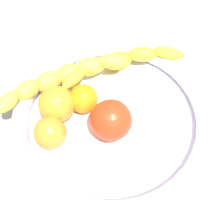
{
  "coord_description": "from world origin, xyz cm",
  "views": [
    {
      "loc": [
        17.11,
        -21.48,
        53.18
      ],
      "look_at": [
        0.0,
        0.0,
        7.63
      ],
      "focal_mm": 47.66,
      "sensor_mm": 36.0,
      "label": 1
    }
  ],
  "objects_px": {
    "fruit_bowl": "(112,118)",
    "banana_draped_right": "(120,62)",
    "banana_draped_left": "(60,78)",
    "orange_mid_right": "(83,99)",
    "orange_mid_left": "(57,104)",
    "tomato_red": "(111,120)",
    "orange_front": "(50,133)"
  },
  "relations": [
    {
      "from": "orange_mid_right",
      "to": "tomato_red",
      "type": "xyz_separation_m",
      "value": [
        0.07,
        -0.01,
        0.01
      ]
    },
    {
      "from": "banana_draped_left",
      "to": "orange_front",
      "type": "bearing_deg",
      "value": -54.68
    },
    {
      "from": "orange_mid_left",
      "to": "tomato_red",
      "type": "distance_m",
      "value": 0.1
    },
    {
      "from": "banana_draped_left",
      "to": "banana_draped_right",
      "type": "relative_size",
      "value": 1.11
    },
    {
      "from": "banana_draped_left",
      "to": "orange_mid_left",
      "type": "height_order",
      "value": "orange_mid_left"
    },
    {
      "from": "banana_draped_right",
      "to": "orange_front",
      "type": "xyz_separation_m",
      "value": [
        0.0,
        -0.2,
        0.0
      ]
    },
    {
      "from": "orange_front",
      "to": "orange_mid_left",
      "type": "bearing_deg",
      "value": 121.6
    },
    {
      "from": "orange_front",
      "to": "orange_mid_right",
      "type": "height_order",
      "value": "orange_front"
    },
    {
      "from": "banana_draped_right",
      "to": "orange_front",
      "type": "bearing_deg",
      "value": -88.68
    },
    {
      "from": "orange_mid_left",
      "to": "banana_draped_right",
      "type": "bearing_deg",
      "value": 81.02
    },
    {
      "from": "fruit_bowl",
      "to": "orange_front",
      "type": "distance_m",
      "value": 0.12
    },
    {
      "from": "fruit_bowl",
      "to": "banana_draped_right",
      "type": "height_order",
      "value": "banana_draped_right"
    },
    {
      "from": "orange_front",
      "to": "orange_mid_left",
      "type": "height_order",
      "value": "orange_mid_left"
    },
    {
      "from": "orange_mid_right",
      "to": "orange_mid_left",
      "type": "bearing_deg",
      "value": -122.32
    },
    {
      "from": "orange_mid_left",
      "to": "tomato_red",
      "type": "relative_size",
      "value": 0.9
    },
    {
      "from": "fruit_bowl",
      "to": "orange_mid_left",
      "type": "distance_m",
      "value": 0.1
    },
    {
      "from": "banana_draped_right",
      "to": "orange_front",
      "type": "height_order",
      "value": "orange_front"
    },
    {
      "from": "orange_mid_right",
      "to": "tomato_red",
      "type": "relative_size",
      "value": 0.74
    },
    {
      "from": "banana_draped_left",
      "to": "orange_mid_right",
      "type": "height_order",
      "value": "banana_draped_left"
    },
    {
      "from": "banana_draped_left",
      "to": "tomato_red",
      "type": "distance_m",
      "value": 0.14
    },
    {
      "from": "fruit_bowl",
      "to": "banana_draped_right",
      "type": "bearing_deg",
      "value": 121.31
    },
    {
      "from": "fruit_bowl",
      "to": "banana_draped_right",
      "type": "xyz_separation_m",
      "value": [
        -0.06,
        0.1,
        0.02
      ]
    },
    {
      "from": "banana_draped_left",
      "to": "orange_mid_right",
      "type": "distance_m",
      "value": 0.06
    },
    {
      "from": "orange_front",
      "to": "orange_mid_right",
      "type": "distance_m",
      "value": 0.09
    },
    {
      "from": "orange_front",
      "to": "orange_mid_right",
      "type": "bearing_deg",
      "value": 91.56
    },
    {
      "from": "fruit_bowl",
      "to": "orange_front",
      "type": "relative_size",
      "value": 6.33
    },
    {
      "from": "orange_mid_right",
      "to": "banana_draped_right",
      "type": "bearing_deg",
      "value": 91.13
    },
    {
      "from": "banana_draped_left",
      "to": "banana_draped_right",
      "type": "height_order",
      "value": "banana_draped_left"
    },
    {
      "from": "banana_draped_right",
      "to": "orange_front",
      "type": "distance_m",
      "value": 0.2
    },
    {
      "from": "orange_front",
      "to": "orange_mid_left",
      "type": "relative_size",
      "value": 0.87
    },
    {
      "from": "fruit_bowl",
      "to": "banana_draped_right",
      "type": "distance_m",
      "value": 0.12
    },
    {
      "from": "fruit_bowl",
      "to": "banana_draped_left",
      "type": "xyz_separation_m",
      "value": [
        -0.12,
        -0.01,
        0.03
      ]
    }
  ]
}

